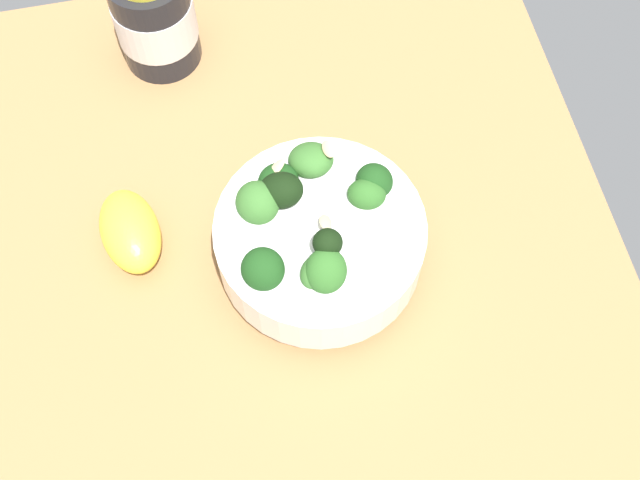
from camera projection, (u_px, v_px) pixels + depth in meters
ground_plane at (282, 224)px, 75.48cm from camera, size 57.17×57.17×3.58cm
bowl_of_broccoli at (318, 237)px, 68.13cm from camera, size 17.07×17.34×9.47cm
lemon_wedge at (130, 229)px, 70.93cm from camera, size 6.14×8.76×4.08cm
bottle_tall at (154, 16)px, 76.94cm from camera, size 7.52×7.52×11.52cm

